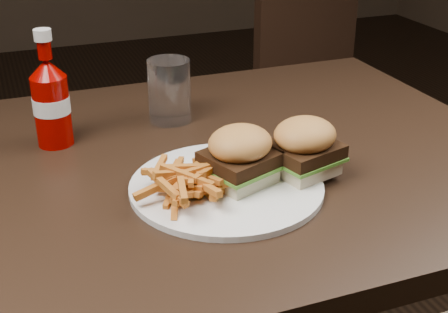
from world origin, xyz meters
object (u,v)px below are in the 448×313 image
object	(u,v)px
dining_table	(165,174)
chair_far	(264,113)
ketchup_bottle	(52,111)
plate	(226,186)
tumbler	(169,92)

from	to	relation	value
dining_table	chair_far	bearing A→B (deg)	56.37
chair_far	ketchup_bottle	size ratio (longest dim) A/B	3.27
ketchup_bottle	dining_table	bearing A→B (deg)	-41.94
chair_far	ketchup_bottle	distance (m)	1.10
dining_table	ketchup_bottle	world-z (taller)	ketchup_bottle
dining_table	chair_far	xyz separation A→B (m)	(0.57, 0.86, -0.30)
chair_far	ketchup_bottle	xyz separation A→B (m)	(-0.73, -0.72, 0.38)
chair_far	plate	size ratio (longest dim) A/B	1.38
chair_far	tumbler	world-z (taller)	tumbler
plate	ketchup_bottle	world-z (taller)	ketchup_bottle
plate	ketchup_bottle	bearing A→B (deg)	129.96
plate	dining_table	bearing A→B (deg)	117.29
ketchup_bottle	tumbler	world-z (taller)	ketchup_bottle
dining_table	tumbler	bearing A→B (deg)	70.66
plate	ketchup_bottle	xyz separation A→B (m)	(-0.22, 0.26, 0.06)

